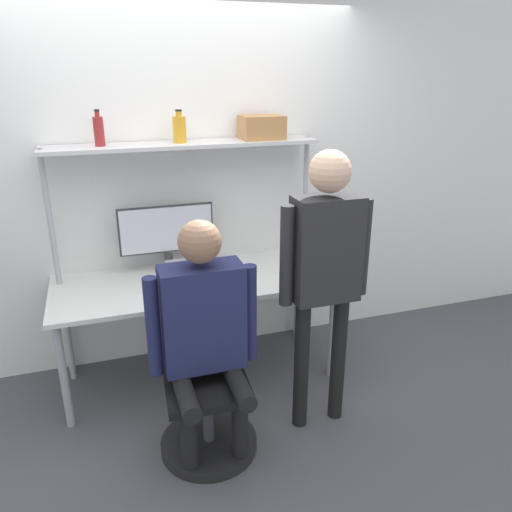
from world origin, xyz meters
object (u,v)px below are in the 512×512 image
Objects in this scene: cell_phone at (230,290)px; storage_box at (262,127)px; person_standing at (325,259)px; person_seated at (204,325)px; bottle_red at (99,131)px; laptop at (193,283)px; bottle_amber at (179,129)px; monitor at (167,233)px; office_chair at (207,404)px.

storage_box is (0.37, 0.46, 0.97)m from cell_phone.
person_standing is at bearing -86.73° from storage_box.
person_seated is 6.23× the size of bottle_red.
laptop is 0.19× the size of person_standing.
person_standing is 1.14m from storage_box.
person_standing is 1.30m from bottle_amber.
bottle_red reaches higher than person_standing.
person_standing reaches higher than cell_phone.
bottle_red is 1.07m from storage_box.
laptop is at bearing 166.48° from cell_phone.
storage_box is at bearing -0.00° from bottle_red.
person_seated is 1.35m from bottle_amber.
cell_phone is 1.10m from bottle_amber.
person_standing is at bearing -40.45° from bottle_red.
laptop is 1.01m from bottle_amber.
bottle_red is 1.06× the size of bottle_amber.
person_standing reaches higher than person_seated.
storage_box is (1.07, -0.00, -0.02)m from bottle_red.
bottle_red is at bearing 139.55° from person_standing.
laptop is 1.16m from storage_box.
person_seated is (0.03, -1.01, -0.20)m from monitor.
storage_box reaches higher than person_seated.
office_chair is 1.84m from storage_box.
bottle_amber is at bearing 112.99° from cell_phone.
office_chair is at bearing -66.51° from bottle_red.
storage_box reaches higher than office_chair.
bottle_red reaches higher than storage_box.
bottle_amber reaches higher than cell_phone.
monitor is 2.95× the size of bottle_red.
cell_phone is at bearing -33.44° from bottle_red.
bottle_red reaches higher than cell_phone.
monitor is 2.30× the size of storage_box.
monitor is 0.47× the size of person_seated.
person_standing is 1.61m from bottle_red.
bottle_red is (-0.38, -0.01, 0.71)m from monitor.
person_seated is (-0.29, -0.53, 0.07)m from cell_phone.
bottle_red is at bearing 139.02° from laptop.
bottle_red is at bearing 112.43° from person_seated.
monitor is at bearing 178.92° from storage_box.
person_seated is 0.81× the size of person_standing.
office_chair is at bearing -95.32° from bottle_amber.
monitor is 0.72m from bottle_amber.
bottle_amber is (-0.62, 0.96, 0.64)m from person_standing.
storage_box is at bearing 55.53° from office_chair.
storage_box reaches higher than person_standing.
office_chair is 4.34× the size of bottle_amber.
person_seated reaches higher than cell_phone.
bottle_amber reaches higher than office_chair.
person_standing is (0.71, -0.00, 0.81)m from office_chair.
office_chair is 1.78m from bottle_red.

